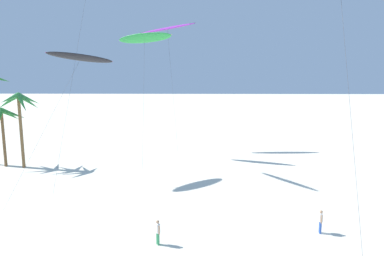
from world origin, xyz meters
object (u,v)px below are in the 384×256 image
at_px(palm_tree_1, 19,105).
at_px(flying_kite_4, 145,38).
at_px(person_mid_field, 158,231).
at_px(person_near_left, 321,221).
at_px(flying_kite_2, 167,28).
at_px(palm_tree_0, 2,118).
at_px(flying_kite_1, 81,58).

distance_m(palm_tree_1, flying_kite_4, 16.24).
relative_size(palm_tree_1, person_mid_field, 5.11).
bearing_deg(flying_kite_4, person_near_left, -55.61).
height_order(flying_kite_2, person_mid_field, flying_kite_2).
bearing_deg(person_near_left, palm_tree_1, 150.48).
height_order(palm_tree_0, person_mid_field, palm_tree_0).
distance_m(flying_kite_4, person_near_left, 29.75).
distance_m(palm_tree_0, flying_kite_1, 12.70).
xyz_separation_m(palm_tree_0, person_near_left, (30.32, -16.31, -4.62)).
bearing_deg(person_mid_field, person_near_left, 9.33).
distance_m(flying_kite_1, flying_kite_4, 10.53).
relative_size(palm_tree_0, palm_tree_1, 0.80).
relative_size(flying_kite_1, flying_kite_2, 0.75).
bearing_deg(palm_tree_1, flying_kite_4, 24.36).
bearing_deg(flying_kite_1, palm_tree_1, 159.85).
bearing_deg(person_near_left, flying_kite_4, 124.39).
bearing_deg(palm_tree_0, person_mid_field, -43.04).
xyz_separation_m(flying_kite_2, flying_kite_4, (-2.34, -5.37, -1.65)).
relative_size(flying_kite_1, flying_kite_4, 0.83).
bearing_deg(palm_tree_0, person_near_left, -28.28).
xyz_separation_m(flying_kite_4, person_mid_field, (3.97, -23.56, -13.74)).
distance_m(flying_kite_1, flying_kite_2, 16.59).
height_order(flying_kite_1, flying_kite_2, flying_kite_2).
distance_m(palm_tree_0, palm_tree_1, 2.84).
bearing_deg(palm_tree_1, palm_tree_0, 168.68).
relative_size(palm_tree_0, flying_kite_2, 0.39).
xyz_separation_m(flying_kite_2, person_mid_field, (1.63, -28.93, -15.39)).
height_order(palm_tree_1, person_near_left, palm_tree_1).
xyz_separation_m(palm_tree_0, flying_kite_2, (17.76, 10.82, 10.76)).
distance_m(palm_tree_1, flying_kite_2, 21.22).
xyz_separation_m(flying_kite_1, flying_kite_4, (5.10, 8.85, 2.53)).
relative_size(flying_kite_4, person_near_left, 9.45).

